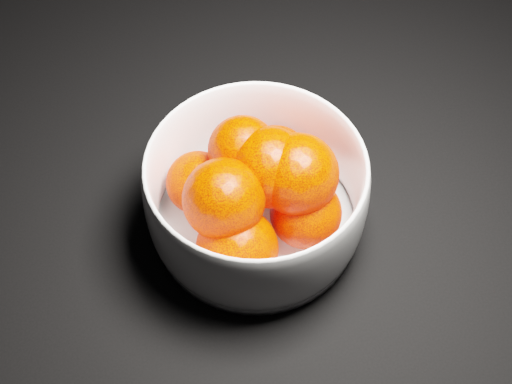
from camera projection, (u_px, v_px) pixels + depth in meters
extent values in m
cylinder|color=white|center=(256.00, 222.00, 0.66)|extent=(0.18, 0.18, 0.01)
sphere|color=#FF2300|center=(275.00, 160.00, 0.65)|extent=(0.06, 0.06, 0.06)
sphere|color=#FF2300|center=(198.00, 183.00, 0.64)|extent=(0.06, 0.06, 0.06)
sphere|color=#FF2300|center=(237.00, 249.00, 0.60)|extent=(0.07, 0.07, 0.07)
sphere|color=#FF2300|center=(306.00, 213.00, 0.62)|extent=(0.06, 0.06, 0.06)
sphere|color=#FF2300|center=(243.00, 150.00, 0.61)|extent=(0.06, 0.06, 0.06)
sphere|color=#FF2300|center=(224.00, 199.00, 0.58)|extent=(0.07, 0.07, 0.07)
sphere|color=#FF2300|center=(297.00, 174.00, 0.60)|extent=(0.07, 0.07, 0.07)
sphere|color=#FF2300|center=(270.00, 167.00, 0.60)|extent=(0.07, 0.07, 0.07)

